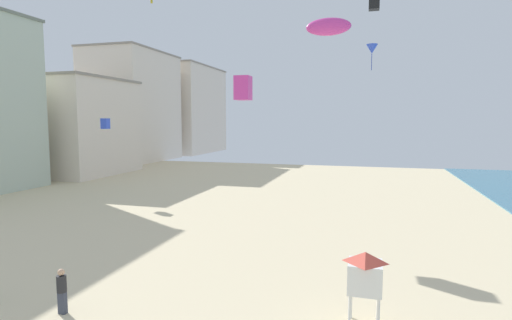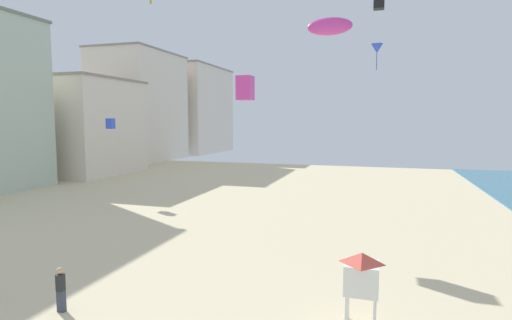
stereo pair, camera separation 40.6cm
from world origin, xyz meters
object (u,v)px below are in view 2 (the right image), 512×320
kite_blue_box_2 (111,124)px  lifeguard_stand (362,274)px  kite_flyer (61,287)px  kite_black_box_2 (379,1)px  kite_magenta_box (245,88)px  kite_magenta_parafoil (330,26)px  kite_blue_delta (377,49)px

kite_blue_box_2 → lifeguard_stand: bearing=-37.8°
kite_flyer → kite_black_box_2: kite_black_box_2 is taller
kite_magenta_box → kite_black_box_2: 17.12m
kite_blue_box_2 → kite_magenta_box: bearing=-24.7°
kite_magenta_parafoil → kite_blue_delta: (2.17, 16.96, 1.57)m
kite_magenta_parafoil → kite_blue_delta: size_ratio=1.01×
kite_black_box_2 → kite_blue_box_2: bearing=-165.3°
kite_flyer → kite_magenta_parafoil: (8.13, 10.53, 10.85)m
lifeguard_stand → kite_blue_delta: 27.92m
kite_black_box_2 → kite_magenta_parafoil: bearing=-98.5°
lifeguard_stand → kite_blue_box_2: 29.25m
kite_magenta_box → kite_flyer: bearing=-102.0°
kite_magenta_parafoil → kite_blue_delta: bearing=82.7°
lifeguard_stand → kite_black_box_2: bearing=98.1°
kite_magenta_box → kite_black_box_2: size_ratio=1.06×
lifeguard_stand → kite_magenta_box: (-7.65, 10.70, 7.04)m
kite_magenta_box → kite_blue_box_2: bearing=155.3°
kite_magenta_parafoil → kite_black_box_2: kite_black_box_2 is taller
kite_black_box_2 → kite_magenta_box: bearing=-120.6°
lifeguard_stand → kite_black_box_2: (0.03, 23.65, 15.18)m
kite_flyer → kite_magenta_box: bearing=119.9°
kite_blue_delta → kite_black_box_2: size_ratio=1.67×
kite_flyer → kite_blue_box_2: (-12.45, 19.73, 5.68)m
kite_flyer → lifeguard_stand: size_ratio=0.64×
kite_blue_delta → kite_blue_box_2: 24.97m
kite_flyer → kite_magenta_parafoil: 17.17m
kite_magenta_box → kite_black_box_2: bearing=59.4°
kite_flyer → kite_magenta_parafoil: kite_magenta_parafoil is taller
kite_flyer → kite_blue_delta: kite_blue_delta is taller
kite_blue_box_2 → kite_black_box_2: kite_black_box_2 is taller
kite_blue_box_2 → kite_flyer: bearing=-57.7°
kite_flyer → kite_magenta_parafoil: bearing=94.2°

